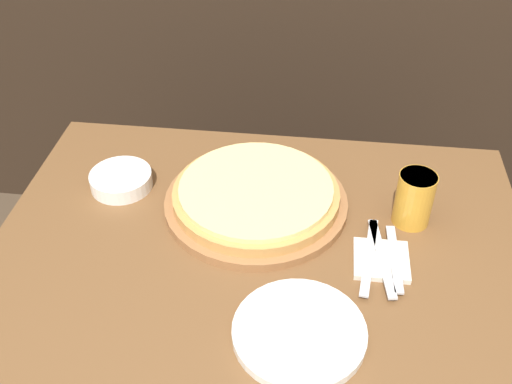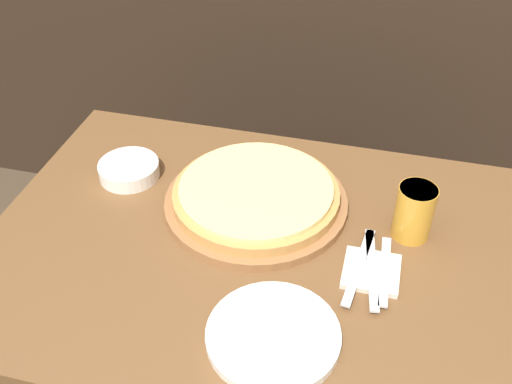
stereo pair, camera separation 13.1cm
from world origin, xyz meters
name	(u,v)px [view 1 (the left image)]	position (x,y,z in m)	size (l,w,h in m)	color
dining_table	(259,354)	(0.00, 0.00, 0.38)	(1.12, 0.82, 0.76)	brown
pizza_on_board	(256,197)	(-0.02, 0.12, 0.78)	(0.41, 0.41, 0.06)	#99663D
beer_glass	(415,197)	(0.32, 0.11, 0.82)	(0.08, 0.08, 0.12)	gold
dinner_plate	(299,332)	(0.10, -0.22, 0.77)	(0.24, 0.24, 0.02)	white
side_bowl	(121,180)	(-0.34, 0.15, 0.78)	(0.14, 0.14, 0.04)	white
napkin_stack	(381,260)	(0.25, -0.02, 0.76)	(0.11, 0.11, 0.01)	silver
fork	(369,256)	(0.22, -0.02, 0.77)	(0.04, 0.22, 0.00)	silver
dinner_knife	(382,257)	(0.25, -0.02, 0.77)	(0.05, 0.22, 0.00)	silver
spoon	(394,258)	(0.27, -0.02, 0.77)	(0.03, 0.19, 0.00)	silver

